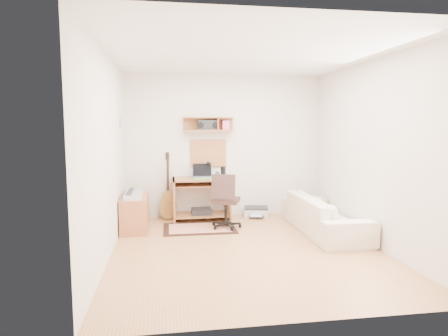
{
  "coord_description": "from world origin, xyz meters",
  "views": [
    {
      "loc": [
        -1.05,
        -5.01,
        1.7
      ],
      "look_at": [
        -0.15,
        1.05,
        1.0
      ],
      "focal_mm": 30.93,
      "sensor_mm": 36.0,
      "label": 1
    }
  ],
  "objects": [
    {
      "name": "cork_board",
      "position": [
        -0.3,
        1.98,
        1.17
      ],
      "size": [
        0.64,
        0.03,
        0.49
      ],
      "primitive_type": "cube",
      "color": "tan",
      "rests_on": "back_wall"
    },
    {
      "name": "wall_shelf",
      "position": [
        -0.3,
        1.88,
        1.7
      ],
      "size": [
        0.9,
        0.25,
        0.26
      ],
      "primitive_type": "cube",
      "color": "#A35F39",
      "rests_on": "back_wall"
    },
    {
      "name": "ceiling",
      "position": [
        0.0,
        0.0,
        2.6
      ],
      "size": [
        3.6,
        4.0,
        0.01
      ],
      "primitive_type": "cube",
      "color": "white",
      "rests_on": "ground"
    },
    {
      "name": "wall_photo",
      "position": [
        -1.79,
        1.5,
        1.72
      ],
      "size": [
        0.02,
        0.2,
        0.15
      ],
      "primitive_type": "cube",
      "color": "#4C8CBF",
      "rests_on": "left_wall"
    },
    {
      "name": "cabinet",
      "position": [
        -1.58,
        1.25,
        0.28
      ],
      "size": [
        0.4,
        0.9,
        0.55
      ],
      "primitive_type": "cube",
      "color": "#A35F39",
      "rests_on": "floor"
    },
    {
      "name": "printer",
      "position": [
        0.57,
        1.82,
        0.09
      ],
      "size": [
        0.5,
        0.42,
        0.17
      ],
      "primitive_type": "cube",
      "rotation": [
        0.0,
        0.0,
        -0.21
      ],
      "color": "#A5A8AA",
      "rests_on": "floor"
    },
    {
      "name": "waste_basket",
      "position": [
        -1.65,
        1.2,
        0.14
      ],
      "size": [
        0.3,
        0.3,
        0.28
      ],
      "primitive_type": "cylinder",
      "rotation": [
        0.0,
        0.0,
        0.35
      ],
      "color": "white",
      "rests_on": "floor"
    },
    {
      "name": "back_wall",
      "position": [
        0.0,
        2.0,
        1.3
      ],
      "size": [
        3.6,
        0.01,
        2.6
      ],
      "primitive_type": "cube",
      "color": "beige",
      "rests_on": "ground"
    },
    {
      "name": "music_keyboard",
      "position": [
        -1.58,
        1.25,
        0.59
      ],
      "size": [
        0.26,
        0.82,
        0.07
      ],
      "primitive_type": "cube",
      "color": "#B2B5BA",
      "rests_on": "cabinet"
    },
    {
      "name": "desk",
      "position": [
        -0.46,
        1.73,
        0.38
      ],
      "size": [
        1.0,
        0.55,
        0.75
      ],
      "primitive_type": null,
      "color": "#A35F39",
      "rests_on": "floor"
    },
    {
      "name": "sofa",
      "position": [
        1.38,
        0.62,
        0.38
      ],
      "size": [
        0.57,
        1.95,
        0.76
      ],
      "primitive_type": "imported",
      "rotation": [
        0.0,
        0.0,
        1.57
      ],
      "color": "beige",
      "rests_on": "floor"
    },
    {
      "name": "right_wall",
      "position": [
        1.8,
        0.0,
        1.3
      ],
      "size": [
        0.01,
        4.0,
        2.6
      ],
      "primitive_type": "cube",
      "color": "beige",
      "rests_on": "ground"
    },
    {
      "name": "task_chair",
      "position": [
        -0.11,
        1.11,
        0.46
      ],
      "size": [
        0.61,
        0.61,
        0.92
      ],
      "primitive_type": null,
      "rotation": [
        0.0,
        0.0,
        -0.36
      ],
      "color": "#33221E",
      "rests_on": "floor"
    },
    {
      "name": "floor",
      "position": [
        0.0,
        0.0,
        -0.01
      ],
      "size": [
        3.6,
        4.0,
        0.01
      ],
      "primitive_type": "cube",
      "color": "#BC804E",
      "rests_on": "ground"
    },
    {
      "name": "rug",
      "position": [
        -0.54,
        1.12,
        0.01
      ],
      "size": [
        1.17,
        0.79,
        0.02
      ],
      "primitive_type": "cube",
      "rotation": [
        0.0,
        0.0,
        -0.01
      ],
      "color": "beige",
      "rests_on": "floor"
    },
    {
      "name": "laptop",
      "position": [
        -0.43,
        1.71,
        0.88
      ],
      "size": [
        0.33,
        0.33,
        0.25
      ],
      "primitive_type": null,
      "rotation": [
        0.0,
        0.0,
        0.02
      ],
      "color": "silver",
      "rests_on": "desk"
    },
    {
      "name": "boombox",
      "position": [
        -0.32,
        1.87,
        1.68
      ],
      "size": [
        0.35,
        0.16,
        0.18
      ],
      "primitive_type": "cube",
      "color": "black",
      "rests_on": "wall_shelf"
    },
    {
      "name": "speaker",
      "position": [
        -0.07,
        1.68,
        0.85
      ],
      "size": [
        0.09,
        0.09,
        0.21
      ],
      "primitive_type": "cylinder",
      "color": "black",
      "rests_on": "desk"
    },
    {
      "name": "desk_lamp",
      "position": [
        -0.27,
        1.87,
        0.89
      ],
      "size": [
        0.09,
        0.09,
        0.28
      ],
      "primitive_type": null,
      "color": "black",
      "rests_on": "desk"
    },
    {
      "name": "pencil_cup",
      "position": [
        -0.16,
        1.83,
        0.8
      ],
      "size": [
        0.07,
        0.07,
        0.1
      ],
      "primitive_type": "cylinder",
      "color": "#2F548E",
      "rests_on": "desk"
    },
    {
      "name": "left_wall",
      "position": [
        -1.8,
        0.0,
        1.3
      ],
      "size": [
        0.01,
        4.0,
        2.6
      ],
      "primitive_type": "cube",
      "color": "beige",
      "rests_on": "ground"
    },
    {
      "name": "guitar",
      "position": [
        -1.04,
        1.86,
        0.6
      ],
      "size": [
        0.33,
        0.21,
        1.2
      ],
      "primitive_type": null,
      "rotation": [
        0.0,
        0.0,
        0.04
      ],
      "color": "olive",
      "rests_on": "floor"
    }
  ]
}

